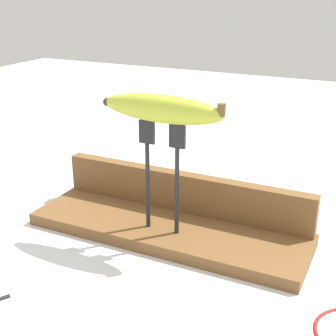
# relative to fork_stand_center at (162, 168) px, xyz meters

# --- Properties ---
(ground_plane) EXTENTS (3.00, 3.00, 0.00)m
(ground_plane) POSITION_rel_fork_stand_center_xyz_m (0.00, 0.02, -0.13)
(ground_plane) COLOR silver
(wooden_board) EXTENTS (0.47, 0.15, 0.02)m
(wooden_board) POSITION_rel_fork_stand_center_xyz_m (0.00, 0.02, -0.12)
(wooden_board) COLOR brown
(wooden_board) RESTS_ON ground
(board_backstop) EXTENTS (0.46, 0.02, 0.07)m
(board_backstop) POSITION_rel_fork_stand_center_xyz_m (0.00, 0.08, -0.07)
(board_backstop) COLOR brown
(board_backstop) RESTS_ON wooden_board
(fork_stand_center) EXTENTS (0.08, 0.01, 0.18)m
(fork_stand_center) POSITION_rel_fork_stand_center_xyz_m (0.00, 0.00, 0.00)
(fork_stand_center) COLOR black
(fork_stand_center) RESTS_ON wooden_board
(banana_raised_center) EXTENTS (0.20, 0.04, 0.04)m
(banana_raised_center) POSITION_rel_fork_stand_center_xyz_m (-0.00, 0.00, 0.09)
(banana_raised_center) COLOR #B2C138
(banana_raised_center) RESTS_ON fork_stand_center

